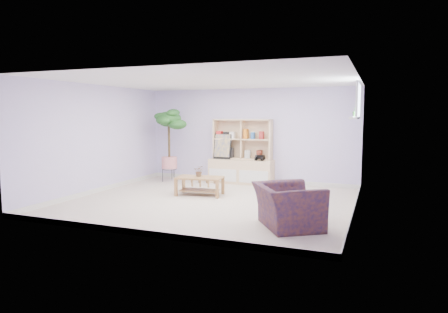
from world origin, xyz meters
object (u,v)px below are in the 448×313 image
(armchair, at_px, (288,203))
(coffee_table, at_px, (200,186))
(storage_unit, at_px, (241,151))
(floor_tree, at_px, (169,145))

(armchair, bearing_deg, coffee_table, 19.49)
(storage_unit, relative_size, armchair, 1.58)
(floor_tree, bearing_deg, coffee_table, -41.70)
(floor_tree, distance_m, armchair, 4.90)
(storage_unit, relative_size, coffee_table, 1.66)
(armchair, bearing_deg, storage_unit, -4.03)
(storage_unit, xyz_separation_m, armchair, (1.96, -3.51, -0.43))
(floor_tree, bearing_deg, armchair, -39.07)
(storage_unit, distance_m, floor_tree, 1.88)
(coffee_table, relative_size, floor_tree, 0.52)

